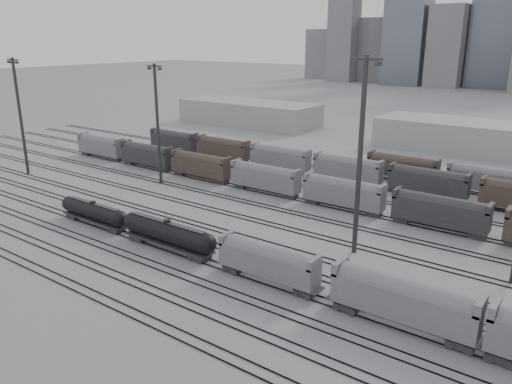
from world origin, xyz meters
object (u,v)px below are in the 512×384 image
Objects in this scene: tank_car_a at (94,212)px; light_mast_a at (20,114)px; hopper_car_a at (268,260)px; hopper_car_b at (403,298)px; light_mast_c at (360,153)px; tank_car_b at (168,233)px.

tank_car_a is 42.50m from light_mast_a.
hopper_car_b is (17.26, 0.00, 0.40)m from hopper_car_a.
tank_car_a is at bearing 180.00° from hopper_car_b.
hopper_car_b is 22.44m from light_mast_c.
hopper_car_b is 0.57× the size of light_mast_c.
hopper_car_a reaches higher than tank_car_a.
hopper_car_a is 17.26m from hopper_car_b.
light_mast_c is (-12.50, 14.96, 11.11)m from hopper_car_b.
hopper_car_b reaches higher than tank_car_b.
light_mast_c reaches higher than hopper_car_a.
hopper_car_b is 92.58m from light_mast_a.
hopper_car_b is (34.87, 0.00, 0.92)m from tank_car_b.
hopper_car_b is (51.98, 0.00, 1.21)m from tank_car_a.
hopper_car_b is at bearing -50.13° from light_mast_c.
hopper_car_b reaches higher than hopper_car_a.
light_mast_c is at bearing 20.76° from tank_car_a.
tank_car_a is 34.73m from hopper_car_a.
hopper_car_b is at bearing 0.00° from hopper_car_a.
hopper_car_a is 0.54× the size of light_mast_a.
light_mast_a is (-91.32, 11.41, 10.07)m from hopper_car_b.
tank_car_a is 0.57× the size of light_mast_c.
hopper_car_a is at bearing 0.00° from tank_car_a.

